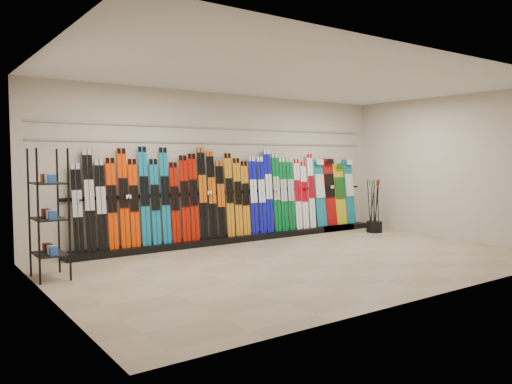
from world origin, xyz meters
TOP-DOWN VIEW (x-y plane):
  - floor at (0.00, 0.00)m, footprint 8.00×8.00m
  - back_wall at (0.00, 2.50)m, footprint 8.00×0.00m
  - left_wall at (-4.00, 0.00)m, footprint 0.00×5.00m
  - right_wall at (4.00, 0.00)m, footprint 0.00×5.00m
  - ceiling at (0.00, 0.00)m, footprint 8.00×8.00m
  - ski_rack_base at (0.22, 2.28)m, footprint 8.00×0.40m
  - skis at (-0.46, 2.31)m, footprint 5.37×0.19m
  - snowboards at (2.92, 2.36)m, footprint 1.25×0.24m
  - accessory_rack at (-3.75, 1.19)m, footprint 0.40×0.60m
  - pole_bin at (3.35, 1.49)m, footprint 0.36×0.36m
  - ski_poles at (3.36, 1.52)m, footprint 0.30×0.26m
  - slatwall_rail_0 at (0.00, 2.48)m, footprint 7.60×0.02m
  - slatwall_rail_1 at (0.00, 2.48)m, footprint 7.60×0.02m

SIDE VIEW (x-z plane):
  - floor at x=0.00m, z-range 0.00..0.00m
  - ski_rack_base at x=0.22m, z-range 0.00..0.12m
  - pole_bin at x=3.35m, z-range 0.00..0.25m
  - ski_poles at x=3.36m, z-range 0.02..1.20m
  - snowboards at x=2.92m, z-range 0.10..1.66m
  - accessory_rack at x=-3.75m, z-range 0.00..1.84m
  - skis at x=-0.46m, z-range 0.04..1.83m
  - back_wall at x=0.00m, z-range -2.50..5.50m
  - left_wall at x=-4.00m, z-range -1.00..4.00m
  - right_wall at x=4.00m, z-range -1.00..4.00m
  - slatwall_rail_0 at x=0.00m, z-range 1.98..2.02m
  - slatwall_rail_1 at x=0.00m, z-range 2.28..2.31m
  - ceiling at x=0.00m, z-range 3.00..3.00m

